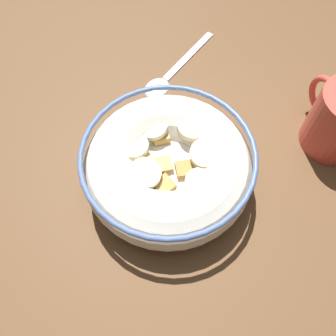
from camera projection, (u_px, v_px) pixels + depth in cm
name	position (u px, v px, depth cm)	size (l,w,h in cm)	color
ground_plane	(168.00, 184.00, 44.31)	(132.61, 132.61, 2.00)	brown
cereal_bowl	(168.00, 166.00, 40.49)	(19.11, 19.11, 6.29)	silver
spoon	(167.00, 77.00, 50.88)	(9.85, 14.30, 0.80)	silver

